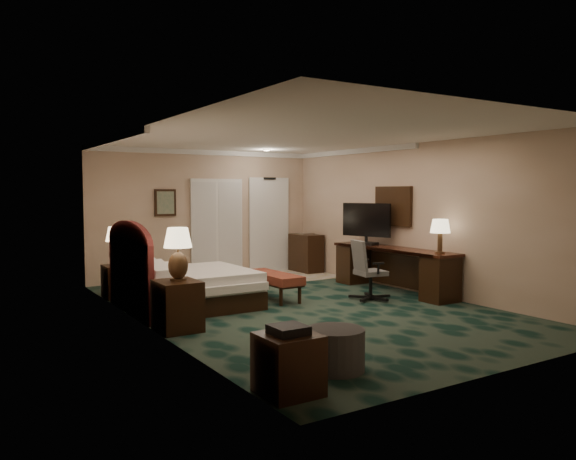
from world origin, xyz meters
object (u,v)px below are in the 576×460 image
bed (191,289)px  minibar (306,253)px  lamp_near (178,254)px  tv (366,224)px  desk_chair (371,270)px  lamp_far (116,246)px  bed_bench (273,286)px  nightstand_far (118,281)px  desk (393,270)px  side_table (288,364)px  ottoman (335,349)px  nightstand_near (178,306)px

bed → minibar: minibar is taller
bed → lamp_near: 1.64m
tv → desk_chair: tv is taller
minibar → lamp_far: bearing=-169.1°
minibar → bed_bench: bearing=-133.8°
lamp_near → desk_chair: bearing=3.7°
lamp_near → bed_bench: (2.13, 1.16, -0.79)m
nightstand_far → desk: (4.44, -2.09, 0.12)m
lamp_near → tv: bearing=17.2°
side_table → minibar: 7.72m
lamp_near → desk: bearing=8.2°
minibar → lamp_near: bearing=-141.2°
ottoman → side_table: bearing=-157.4°
nightstand_far → lamp_near: size_ratio=0.80×
bed → ottoman: bed is taller
tv → ottoman: bearing=-152.8°
nightstand_far → ottoman: bearing=-81.1°
ottoman → desk: 4.76m
tv → minibar: size_ratio=1.20×
desk → lamp_far: bearing=155.2°
nightstand_near → side_table: bearing=-90.0°
bed → lamp_near: bearing=-118.6°
nightstand_near → nightstand_far: nightstand_near is taller
lamp_near → bed_bench: lamp_near is taller
bed → lamp_far: bearing=119.6°
side_table → lamp_near: bearing=89.5°
nightstand_near → nightstand_far: bearing=90.8°
nightstand_near → desk: 4.44m
nightstand_far → lamp_near: lamp_near is taller
nightstand_near → nightstand_far: 2.74m
bed → lamp_near: lamp_near is taller
lamp_near → bed_bench: size_ratio=0.53×
desk_chair → ottoman: bearing=-125.8°
ottoman → lamp_near: bearing=107.0°
bed → desk_chair: size_ratio=1.80×
bed_bench → lamp_far: bearing=143.9°
lamp_near → side_table: size_ratio=1.27×
lamp_far → ottoman: lamp_far is taller
bed → ottoman: (0.04, -3.75, -0.07)m
nightstand_near → minibar: minibar is taller
lamp_far → desk: (4.45, -2.06, -0.49)m
tv → nightstand_near: bearing=177.9°
side_table → desk: bearing=37.7°
lamp_far → bed_bench: (2.21, -1.52, -0.67)m
tv → minibar: tv is taller
lamp_far → ottoman: 5.25m
bed → tv: size_ratio=1.78×
desk → desk_chair: (-0.87, -0.40, 0.11)m
bed → tv: (3.62, 0.04, 0.91)m
bed_bench → tv: (2.20, 0.18, 0.98)m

